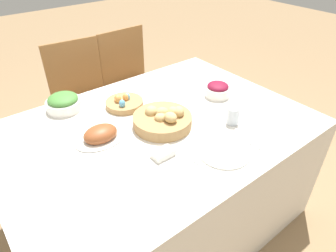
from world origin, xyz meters
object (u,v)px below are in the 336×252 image
Objects in this scene: chair_far_center at (84,98)px; beet_salad_bowl at (218,90)px; knife at (244,140)px; dinner_plate at (224,152)px; ham_platter at (101,135)px; drinking_cup at (233,116)px; chair_far_right at (132,82)px; fork at (201,166)px; spoon at (248,138)px; butter_dish at (163,154)px; bread_basket at (163,119)px; green_salad_bowl at (64,102)px; egg_basket at (124,103)px.

beet_salad_bowl is at bearing -55.06° from chair_far_center.
dinner_plate is at bearing 175.84° from knife.
ham_platter is 2.82× the size of drinking_cup.
chair_far_right reaches higher than ham_platter.
chair_far_center is 0.93m from ham_platter.
dinner_plate is (0.40, -0.45, -0.02)m from ham_platter.
fork is (-0.45, -1.30, 0.24)m from chair_far_right.
chair_far_right is 4.79× the size of knife.
spoon is (0.03, 0.00, 0.00)m from knife.
beet_salad_bowl is at bearing 59.60° from drinking_cup.
butter_dish is at bearing 178.73° from drinking_cup.
bread_basket is at bearing -173.65° from beet_salad_bowl.
beet_salad_bowl is 0.62× the size of dinner_plate.
beet_salad_bowl is (0.46, 0.05, 0.00)m from bread_basket.
bread_basket reaches higher than knife.
chair_far_center is 0.62m from green_salad_bowl.
beet_salad_bowl is 0.80× the size of knife.
green_salad_bowl reaches higher than ham_platter.
drinking_cup reaches higher than egg_basket.
ham_platter is (-0.71, -0.85, 0.26)m from chair_far_right.
bread_basket is at bearing 131.03° from spoon.
fork is 2.04× the size of drinking_cup.
butter_dish is (-0.15, -0.20, -0.02)m from bread_basket.
bread_basket is 0.37m from dinner_plate.
bread_basket is 1.43× the size of egg_basket.
bread_basket is 1.26× the size of dinner_plate.
dinner_plate is at bearing -4.16° from fork.
dinner_plate is (0.14, -1.30, 0.24)m from chair_far_center.
green_salad_bowl is 1.04× the size of fork.
ham_platter is 1.39× the size of knife.
butter_dish is at bearing -157.68° from beet_salad_bowl.
butter_dish reaches higher than dinner_plate.
bread_basket reaches higher than ham_platter.
beet_salad_bowl reaches higher than fork.
chair_far_center reaches higher than spoon.
dinner_plate is at bearing -48.21° from ham_platter.
knife is 0.42m from butter_dish.
beet_salad_bowl is 0.91m from green_salad_bowl.
ham_platter is at bearing 115.26° from fork.
spoon is at bearing -53.84° from green_salad_bowl.
egg_basket reaches higher than ham_platter.
chair_far_right is at bearing 64.60° from butter_dish.
knife is (0.29, -1.30, 0.24)m from chair_far_center.
chair_far_center is 3.45× the size of ham_platter.
chair_far_center is 1.24m from drinking_cup.
ham_platter is at bearing 131.79° from dinner_plate.
dinner_plate is at bearing -132.54° from beet_salad_bowl.
beet_salad_bowl is 0.66m from fork.
bread_basket is 0.25m from butter_dish.
butter_dish is (-0.09, -0.50, -0.01)m from egg_basket.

